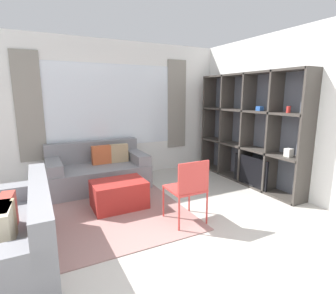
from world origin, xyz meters
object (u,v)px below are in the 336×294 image
object	(u,v)px
couch_main	(98,171)
shelving_unit	(249,131)
ottoman	(119,194)
folding_chair	(188,186)
couch_side	(6,239)

from	to	relation	value
couch_main	shelving_unit	bearing A→B (deg)	-21.48
ottoman	folding_chair	bearing A→B (deg)	-53.47
ottoman	shelving_unit	bearing A→B (deg)	0.68
folding_chair	couch_side	bearing A→B (deg)	-1.36
shelving_unit	couch_main	bearing A→B (deg)	158.52
ottoman	couch_side	bearing A→B (deg)	-148.55
couch_side	folding_chair	distance (m)	2.05
couch_main	couch_side	xyz separation A→B (m)	(-1.31, -1.91, 0.00)
shelving_unit	couch_side	world-z (taller)	shelving_unit
shelving_unit	couch_side	bearing A→B (deg)	-167.50
shelving_unit	couch_side	xyz separation A→B (m)	(-3.94, -0.87, -0.70)
couch_main	ottoman	size ratio (longest dim) A/B	2.22
couch_main	ottoman	xyz separation A→B (m)	(0.07, -1.06, -0.09)
couch_main	folding_chair	world-z (taller)	folding_chair
ottoman	folding_chair	xyz separation A→B (m)	(0.66, -0.89, 0.31)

